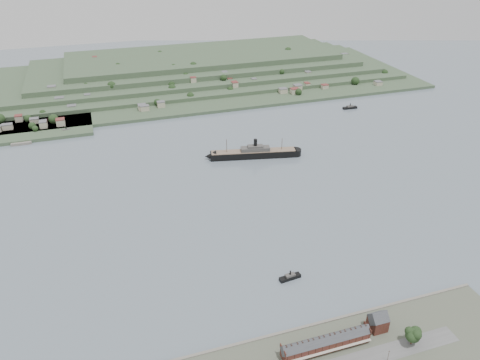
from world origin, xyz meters
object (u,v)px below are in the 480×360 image
object	(u,v)px
steamship	(251,153)
tugboat	(290,277)
terrace_row	(326,343)
fig_tree	(414,335)
gabled_building	(378,321)

from	to	relation	value
steamship	tugboat	world-z (taller)	steamship
terrace_row	fig_tree	distance (m)	52.49
terrace_row	steamship	bearing A→B (deg)	80.39
terrace_row	gabled_building	world-z (taller)	gabled_building
fig_tree	terrace_row	bearing A→B (deg)	165.60
terrace_row	steamship	size ratio (longest dim) A/B	0.53
steamship	fig_tree	world-z (taller)	steamship
terrace_row	tugboat	size ratio (longest dim) A/B	3.39
fig_tree	tugboat	bearing A→B (deg)	119.97
gabled_building	fig_tree	xyz separation A→B (m)	(13.27, -17.06, 1.42)
fig_tree	gabled_building	bearing A→B (deg)	127.89
terrace_row	steamship	xyz separation A→B (m)	(43.93, 259.38, -2.19)
gabled_building	tugboat	distance (m)	69.38
gabled_building	fig_tree	world-z (taller)	gabled_building
terrace_row	tugboat	xyz separation A→B (m)	(5.60, 65.30, -5.08)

